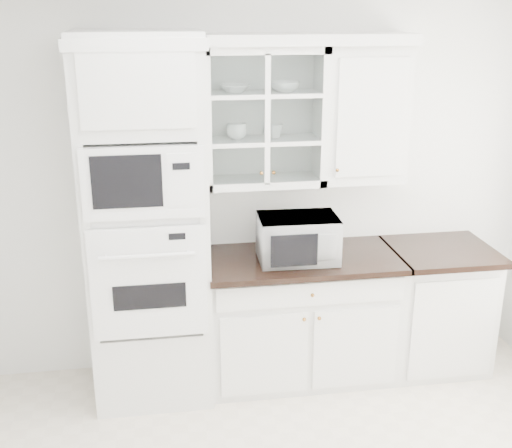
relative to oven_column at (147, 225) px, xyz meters
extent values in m
cube|color=white|center=(0.75, 0.32, 0.15)|extent=(4.00, 0.02, 2.70)
cube|color=silver|center=(0.00, 0.01, 0.00)|extent=(0.76, 0.65, 2.40)
cube|color=white|center=(0.00, -0.33, -0.26)|extent=(0.70, 0.03, 0.72)
cube|color=black|center=(0.00, -0.35, -0.34)|extent=(0.44, 0.01, 0.16)
cube|color=white|center=(0.00, -0.33, 0.37)|extent=(0.70, 0.03, 0.43)
cube|color=black|center=(-0.09, -0.35, 0.39)|extent=(0.40, 0.01, 0.31)
cube|color=silver|center=(1.03, 0.03, -0.76)|extent=(1.30, 0.60, 0.88)
cube|color=black|center=(1.03, 0.00, -0.30)|extent=(1.32, 0.67, 0.04)
cube|color=silver|center=(2.03, 0.03, -0.76)|extent=(0.70, 0.60, 0.88)
cube|color=black|center=(2.03, 0.00, -0.30)|extent=(0.72, 0.67, 0.04)
cube|color=silver|center=(0.78, 0.17, 0.65)|extent=(0.80, 0.33, 0.90)
cube|color=silver|center=(0.78, 0.17, 0.50)|extent=(0.74, 0.29, 0.02)
cube|color=silver|center=(0.78, 0.17, 0.80)|extent=(0.74, 0.29, 0.02)
cube|color=silver|center=(1.46, 0.17, 0.65)|extent=(0.55, 0.33, 0.90)
cube|color=white|center=(0.68, 0.14, 1.14)|extent=(2.14, 0.38, 0.07)
imported|color=white|center=(0.98, -0.02, -0.13)|extent=(0.53, 0.45, 0.30)
imported|color=white|center=(0.60, 0.19, 0.83)|extent=(0.24, 0.24, 0.05)
imported|color=white|center=(0.92, 0.17, 0.84)|extent=(0.24, 0.24, 0.06)
imported|color=white|center=(0.60, 0.15, 0.56)|extent=(0.16, 0.16, 0.10)
imported|color=white|center=(0.86, 0.17, 0.56)|extent=(0.10, 0.10, 0.09)
camera|label=1|loc=(0.09, -3.94, 1.34)|focal=45.00mm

